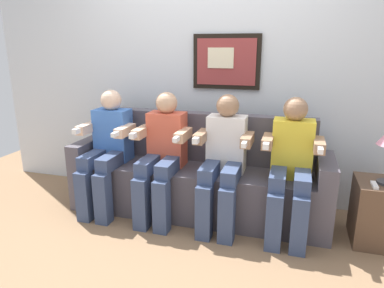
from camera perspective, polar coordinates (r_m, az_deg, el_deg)
The scene contains 9 objects.
ground_plane at distance 3.05m, azimuth -0.83°, elevation -13.50°, with size 6.12×6.12×0.00m, color #8C6B4C.
back_wall_assembly at distance 3.40m, azimuth 3.10°, elevation 12.52°, with size 4.71×0.10×2.60m.
couch at distance 3.20m, azimuth 0.91°, elevation -5.86°, with size 2.31×0.58×0.90m.
person_leftmost at distance 3.27m, azimuth -13.71°, elevation -0.44°, with size 0.46×0.56×1.11m.
person_left_center at distance 3.04m, azimuth -4.85°, elevation -1.27°, with size 0.46×0.56×1.11m.
person_right_center at distance 2.89m, azimuth 5.19°, elevation -2.17°, with size 0.46×0.56×1.11m.
person_rightmost at distance 2.84m, azimuth 15.94°, elevation -3.05°, with size 0.46×0.56×1.11m.
side_table_right at distance 3.11m, azimuth 28.51°, elevation -9.86°, with size 0.40×0.40×0.50m.
spare_remote_on_table at distance 2.90m, azimuth 27.70°, elevation -5.98°, with size 0.04×0.13×0.02m, color white.
Camera 1 is at (0.80, -2.54, 1.49)m, focal length 32.58 mm.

